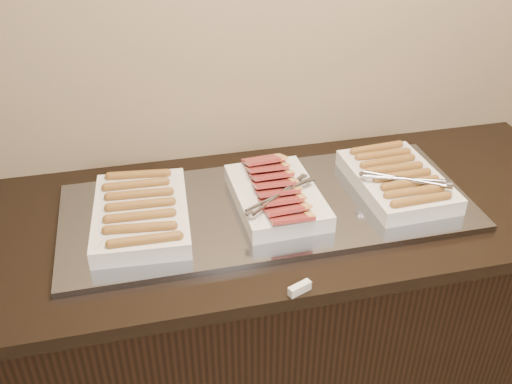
% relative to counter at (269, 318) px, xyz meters
% --- Properties ---
extents(counter, '(2.06, 0.76, 0.90)m').
position_rel_counter_xyz_m(counter, '(0.00, 0.00, 0.00)').
color(counter, black).
rests_on(counter, ground).
extents(warming_tray, '(1.20, 0.50, 0.02)m').
position_rel_counter_xyz_m(warming_tray, '(-0.01, 0.00, 0.46)').
color(warming_tray, gray).
rests_on(warming_tray, counter).
extents(dish_left, '(0.28, 0.40, 0.07)m').
position_rel_counter_xyz_m(dish_left, '(-0.38, 0.00, 0.50)').
color(dish_left, silver).
rests_on(dish_left, warming_tray).
extents(dish_center, '(0.26, 0.38, 0.09)m').
position_rel_counter_xyz_m(dish_center, '(0.01, -0.00, 0.50)').
color(dish_center, silver).
rests_on(dish_center, warming_tray).
extents(dish_right, '(0.27, 0.38, 0.08)m').
position_rel_counter_xyz_m(dish_right, '(0.40, -0.00, 0.50)').
color(dish_right, silver).
rests_on(dish_right, warming_tray).
extents(label_holder, '(0.06, 0.04, 0.02)m').
position_rel_counter_xyz_m(label_holder, '(-0.02, -0.36, 0.46)').
color(label_holder, silver).
rests_on(label_holder, counter).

